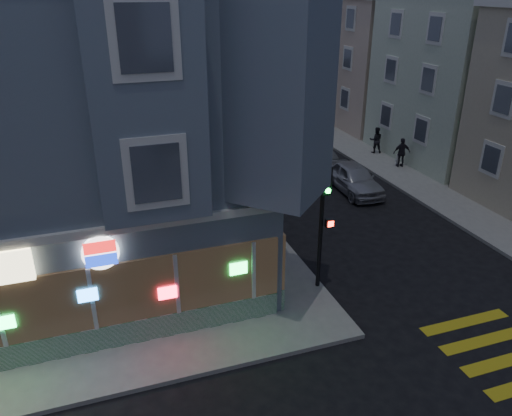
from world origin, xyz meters
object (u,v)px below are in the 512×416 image
fire_hydrant (398,159)px  parked_car_b (312,150)px  pedestrian_b (402,153)px  street_tree_near (292,66)px  parked_car_a (354,178)px  traffic_signal (324,207)px  street_tree_far (260,54)px  parked_car_d (282,111)px  utility_pole (323,66)px  parked_car_c (281,131)px  pedestrian_a (376,140)px

fire_hydrant → parked_car_b: bearing=148.8°
pedestrian_b → fire_hydrant: 0.56m
street_tree_near → parked_car_a: 17.82m
parked_car_a → traffic_signal: bearing=-123.5°
street_tree_far → parked_car_a: 25.61m
street_tree_near → parked_car_d: (-1.50, -1.56, -3.22)m
street_tree_far → fire_hydrant: 22.90m
street_tree_near → utility_pole: bearing=-91.9°
traffic_signal → pedestrian_b: bearing=53.8°
utility_pole → traffic_signal: 21.26m
parked_car_c → fire_hydrant: bearing=-61.8°
pedestrian_a → parked_car_c: bearing=-30.5°
fire_hydrant → utility_pole: bearing=96.6°
parked_car_a → parked_car_c: 10.40m
parked_car_b → parked_car_d: 10.61m
fire_hydrant → pedestrian_a: bearing=90.0°
fire_hydrant → parked_car_c: bearing=119.2°
parked_car_c → parked_car_d: bearing=67.0°
street_tree_far → pedestrian_b: street_tree_far is taller
parked_car_c → traffic_signal: traffic_signal is taller
street_tree_far → traffic_signal: bearing=-105.8°
utility_pole → parked_car_d: bearing=106.3°
utility_pole → street_tree_far: (0.20, 14.00, -0.86)m
utility_pole → fire_hydrant: (1.00, -8.63, -4.26)m
parked_car_c → parked_car_d: 5.61m
utility_pole → parked_car_c: size_ratio=2.18×
parked_car_d → traffic_signal: size_ratio=1.11×
parked_car_d → fire_hydrant: size_ratio=7.05×
parked_car_b → parked_car_c: (0.00, 5.20, -0.15)m
street_tree_near → parked_car_c: size_ratio=1.28×
pedestrian_b → utility_pole: bearing=-72.1°
street_tree_near → parked_car_b: bearing=-106.8°
utility_pole → pedestrian_a: (1.00, -6.07, -3.81)m
pedestrian_a → traffic_signal: size_ratio=0.36×
pedestrian_b → fire_hydrant: (-0.00, 0.29, -0.48)m
pedestrian_b → parked_car_d: bearing=-68.7°
parked_car_b → traffic_signal: (-5.78, -13.16, 2.53)m
utility_pole → street_tree_near: (0.20, 6.00, -0.86)m
parked_car_a → fire_hydrant: bearing=32.4°
pedestrian_b → parked_car_b: (-4.40, 2.96, -0.27)m
street_tree_near → pedestrian_a: (0.80, -12.07, -2.95)m
parked_car_a → street_tree_far: bearing=84.3°
utility_pole → street_tree_near: utility_pole is taller
traffic_signal → street_tree_near: bearing=78.3°
street_tree_near → parked_car_d: bearing=-133.9°
pedestrian_a → fire_hydrant: 2.60m
street_tree_far → parked_car_c: 15.55m
parked_car_d → pedestrian_a: bearing=-70.3°
parked_car_b → fire_hydrant: 5.15m
pedestrian_b → parked_car_a: (-4.40, -2.24, -0.26)m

